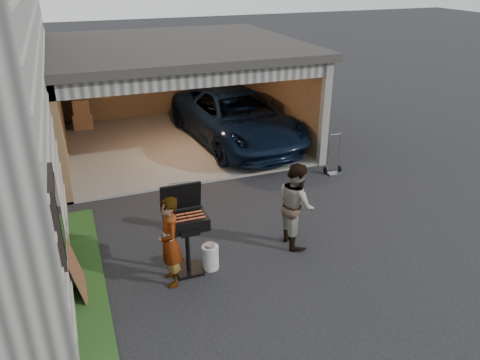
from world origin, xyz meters
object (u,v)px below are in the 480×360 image
object	(u,v)px
woman	(170,242)
bbq_grill	(186,224)
hand_truck	(334,166)
man	(296,204)
propane_tank	(210,257)
minivan	(236,119)
plywood_panel	(77,273)

from	to	relation	value
woman	bbq_grill	bearing A→B (deg)	123.98
woman	hand_truck	bearing A→B (deg)	120.54
man	propane_tank	distance (m)	1.86
hand_truck	woman	bearing A→B (deg)	-144.43
hand_truck	minivan	bearing A→B (deg)	122.58
woman	bbq_grill	distance (m)	0.43
bbq_grill	plywood_panel	world-z (taller)	bbq_grill
bbq_grill	hand_truck	distance (m)	5.30
man	hand_truck	world-z (taller)	man
propane_tank	woman	bearing A→B (deg)	-167.97
woman	propane_tank	world-z (taller)	woman
woman	plywood_panel	bearing A→B (deg)	-98.29
man	bbq_grill	bearing A→B (deg)	98.26
propane_tank	plywood_panel	world-z (taller)	plywood_panel
man	bbq_grill	distance (m)	2.14
woman	plywood_panel	xyz separation A→B (m)	(-1.47, 0.20, -0.36)
man	propane_tank	bearing A→B (deg)	101.71
woman	hand_truck	distance (m)	5.69
man	plywood_panel	world-z (taller)	man
plywood_panel	hand_truck	size ratio (longest dim) A/B	0.82
man	propane_tank	size ratio (longest dim) A/B	3.70
man	bbq_grill	world-z (taller)	man
bbq_grill	woman	bearing A→B (deg)	-145.38
propane_tank	plywood_panel	xyz separation A→B (m)	(-2.18, 0.04, 0.20)
minivan	plywood_panel	bearing A→B (deg)	-135.13
minivan	hand_truck	xyz separation A→B (m)	(1.55, -2.90, -0.54)
man	propane_tank	xyz separation A→B (m)	(-1.75, -0.24, -0.59)
hand_truck	bbq_grill	bearing A→B (deg)	-144.70
bbq_grill	propane_tank	xyz separation A→B (m)	(0.38, -0.08, -0.71)
bbq_grill	hand_truck	size ratio (longest dim) A/B	1.48
woman	bbq_grill	world-z (taller)	woman
propane_tank	man	bearing A→B (deg)	7.77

